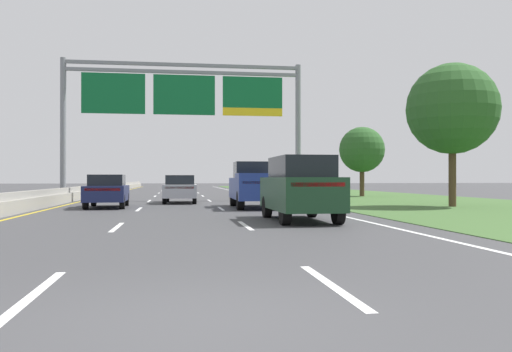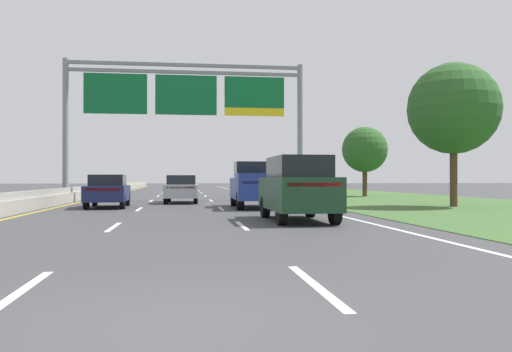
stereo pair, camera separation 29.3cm
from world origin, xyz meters
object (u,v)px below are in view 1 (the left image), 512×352
Objects in this scene: car_silver_centre_lane_sedan at (180,189)px; roadside_tree_near at (452,109)px; overhead_sign_gantry at (184,101)px; roadside_tree_mid at (362,150)px; pickup_truck_blue at (254,185)px; car_darkgreen_right_lane_suv at (300,187)px; car_navy_left_lane_sedan at (107,190)px.

roadside_tree_near is at bearing -113.59° from car_silver_centre_lane_sedan.
overhead_sign_gantry is at bearing 143.50° from roadside_tree_near.
car_silver_centre_lane_sedan is at bearing -147.09° from roadside_tree_mid.
pickup_truck_blue is at bearing 175.77° from roadside_tree_near.
roadside_tree_near is 15.27m from roadside_tree_mid.
pickup_truck_blue reaches higher than car_darkgreen_right_lane_suv.
roadside_tree_mid is (17.40, 13.40, 2.78)m from car_navy_left_lane_sedan.
pickup_truck_blue reaches higher than car_silver_centre_lane_sedan.
car_darkgreen_right_lane_suv is 0.88× the size of roadside_tree_mid.
car_navy_left_lane_sedan is 0.83× the size of roadside_tree_mid.
car_navy_left_lane_sedan is 22.13m from roadside_tree_mid.
pickup_truck_blue is at bearing 2.35° from car_darkgreen_right_lane_suv.
car_silver_centre_lane_sedan is 0.83× the size of roadside_tree_mid.
pickup_truck_blue is (3.19, -8.81, -5.18)m from overhead_sign_gantry.
roadside_tree_near reaches higher than pickup_truck_blue.
roadside_tree_near is (12.88, -9.53, -1.47)m from overhead_sign_gantry.
overhead_sign_gantry reaches higher than car_silver_centre_lane_sedan.
car_silver_centre_lane_sedan is (3.48, 4.40, 0.00)m from car_navy_left_lane_sedan.
car_darkgreen_right_lane_suv is at bearing -78.13° from overhead_sign_gantry.
roadside_tree_mid is at bearing 22.59° from overhead_sign_gantry.
overhead_sign_gantry is 18.03m from car_darkgreen_right_lane_suv.
roadside_tree_near is at bearing -93.22° from pickup_truck_blue.
overhead_sign_gantry reaches higher than car_navy_left_lane_sedan.
overhead_sign_gantry is 16.09m from roadside_tree_near.
car_darkgreen_right_lane_suv is 14.11m from car_silver_centre_lane_sedan.
roadside_tree_mid is at bearing -24.29° from car_darkgreen_right_lane_suv.
car_navy_left_lane_sedan is 0.63× the size of roadside_tree_near.
overhead_sign_gantry is 3.20× the size of car_darkgreen_right_lane_suv.
car_silver_centre_lane_sedan is at bearing 15.51° from car_darkgreen_right_lane_suv.
car_navy_left_lane_sedan is (-7.30, 9.18, -0.28)m from car_darkgreen_right_lane_suv.
roadside_tree_mid is (10.09, 22.58, 2.50)m from car_darkgreen_right_lane_suv.
car_darkgreen_right_lane_suv is at bearing -162.61° from car_silver_centre_lane_sedan.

